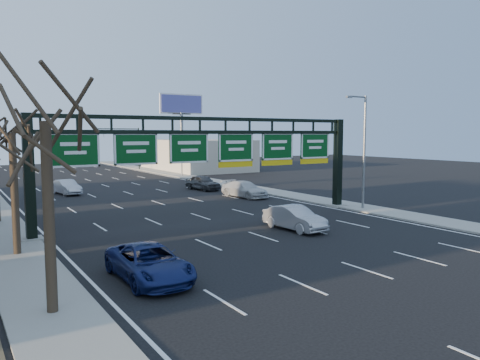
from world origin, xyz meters
TOP-DOWN VIEW (x-y plane):
  - ground at (0.00, 0.00)m, footprint 160.00×160.00m
  - sidewalk_right at (12.80, 20.00)m, footprint 3.00×120.00m
  - lane_markings at (0.00, 20.00)m, footprint 21.60×120.00m
  - sign_gantry at (0.16, 8.00)m, footprint 24.60×1.20m
  - building_right_distant at (20.00, 50.00)m, footprint 12.00×20.00m
  - tree_near at (-12.80, -4.00)m, footprint 3.60×3.60m
  - tree_gantry at (-12.80, 5.00)m, footprint 3.60×3.60m
  - streetlight_near at (12.47, 6.00)m, footprint 2.15×0.22m
  - streetlight_far at (12.47, 40.00)m, footprint 2.15×0.22m
  - billboard_right at (15.00, 44.98)m, footprint 7.00×0.50m
  - traffic_signal_mast at (5.69, 55.00)m, footprint 10.16×0.54m
  - car_blue_suv at (-8.67, -2.18)m, footprint 2.43×5.27m
  - car_silver_sedan at (2.84, 2.59)m, footprint 1.89×4.68m
  - car_white_wagon at (8.40, 17.04)m, footprint 2.96×5.53m
  - car_grey_far at (7.71, 24.30)m, footprint 2.47×4.86m
  - car_silver_distant at (-5.53, 28.18)m, footprint 2.21×4.61m

SIDE VIEW (x-z plane):
  - ground at x=0.00m, z-range 0.00..0.00m
  - lane_markings at x=0.00m, z-range 0.00..0.01m
  - sidewalk_right at x=12.80m, z-range 0.00..0.12m
  - car_silver_distant at x=-5.53m, z-range 0.00..1.46m
  - car_blue_suv at x=-8.67m, z-range 0.00..1.46m
  - car_silver_sedan at x=2.84m, z-range 0.00..1.51m
  - car_white_wagon at x=8.40m, z-range 0.00..1.53m
  - car_grey_far at x=7.71m, z-range 0.00..1.59m
  - building_right_distant at x=20.00m, z-range 0.00..5.00m
  - sign_gantry at x=0.16m, z-range 1.03..8.23m
  - streetlight_near at x=12.47m, z-range 0.58..9.58m
  - streetlight_far at x=12.47m, z-range 0.58..9.58m
  - traffic_signal_mast at x=5.69m, z-range 2.00..9.00m
  - tree_gantry at x=-12.80m, z-range 2.87..11.35m
  - tree_near at x=-12.80m, z-range 3.05..11.91m
  - billboard_right at x=15.00m, z-range 3.06..15.06m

